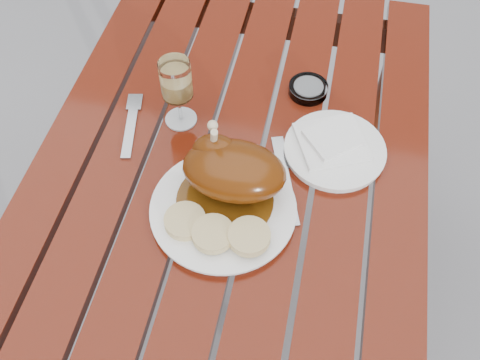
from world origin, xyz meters
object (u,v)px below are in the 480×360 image
table (233,244)px  dinner_plate (223,210)px  side_plate (335,150)px  ashtray (308,89)px  wine_glass (178,93)px

table → dinner_plate: 0.41m
side_plate → ashtray: 0.18m
dinner_plate → ashtray: bearing=71.7°
dinner_plate → table: bearing=95.9°
table → side_plate: side_plate is taller
wine_glass → side_plate: wine_glass is taller
table → side_plate: bearing=15.1°
dinner_plate → side_plate: size_ratio=1.33×
dinner_plate → wine_glass: bearing=124.0°
dinner_plate → wine_glass: size_ratio=1.73×
table → side_plate: (0.21, 0.06, 0.38)m
wine_glass → dinner_plate: bearing=-56.0°
side_plate → table: bearing=-164.9°
dinner_plate → ashtray: (0.12, 0.35, 0.00)m
table → ashtray: 0.46m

